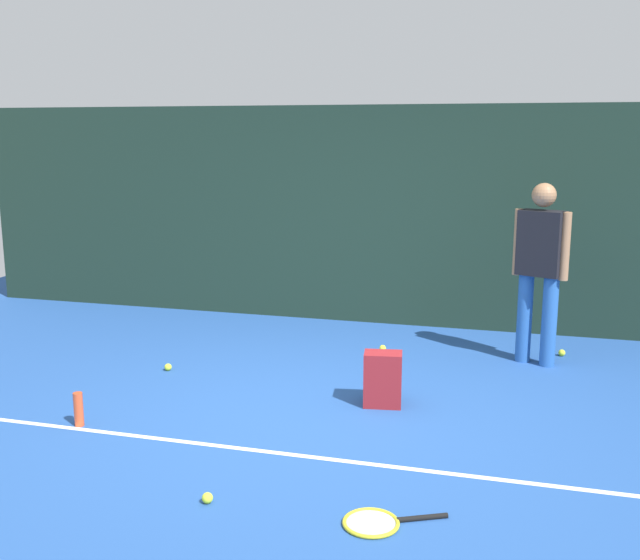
% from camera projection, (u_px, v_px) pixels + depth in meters
% --- Properties ---
extents(ground_plane, '(12.00, 12.00, 0.00)m').
position_uv_depth(ground_plane, '(306.00, 417.00, 5.71)').
color(ground_plane, '#234C93').
extents(back_fence, '(10.00, 0.10, 2.44)m').
position_uv_depth(back_fence, '(382.00, 216.00, 8.31)').
color(back_fence, '#192D23').
rests_on(back_fence, ground).
extents(court_line, '(9.00, 0.05, 0.00)m').
position_uv_depth(court_line, '(278.00, 453.00, 5.08)').
color(court_line, white).
rests_on(court_line, ground).
extents(tennis_player, '(0.50, 0.35, 1.70)m').
position_uv_depth(tennis_player, '(540.00, 263.00, 6.85)').
color(tennis_player, '#2659A5').
rests_on(tennis_player, ground).
extents(tennis_racket, '(0.63, 0.43, 0.03)m').
position_uv_depth(tennis_racket, '(376.00, 522.00, 4.16)').
color(tennis_racket, black).
rests_on(tennis_racket, ground).
extents(backpack, '(0.33, 0.32, 0.44)m').
position_uv_depth(backpack, '(383.00, 380.00, 5.94)').
color(backpack, maroon).
rests_on(backpack, ground).
extents(tennis_ball_near_player, '(0.07, 0.07, 0.07)m').
position_uv_depth(tennis_ball_near_player, '(383.00, 348.00, 7.40)').
color(tennis_ball_near_player, '#CCE033').
rests_on(tennis_ball_near_player, ground).
extents(tennis_ball_by_fence, '(0.07, 0.07, 0.07)m').
position_uv_depth(tennis_ball_by_fence, '(562.00, 353.00, 7.25)').
color(tennis_ball_by_fence, '#CCE033').
rests_on(tennis_ball_by_fence, ground).
extents(tennis_ball_mid_court, '(0.07, 0.07, 0.07)m').
position_uv_depth(tennis_ball_mid_court, '(207.00, 498.00, 4.39)').
color(tennis_ball_mid_court, '#CCE033').
rests_on(tennis_ball_mid_court, ground).
extents(tennis_ball_far_left, '(0.07, 0.07, 0.07)m').
position_uv_depth(tennis_ball_far_left, '(168.00, 367.00, 6.82)').
color(tennis_ball_far_left, '#CCE033').
rests_on(tennis_ball_far_left, ground).
extents(water_bottle, '(0.07, 0.07, 0.26)m').
position_uv_depth(water_bottle, '(79.00, 409.00, 5.52)').
color(water_bottle, '#D84C26').
rests_on(water_bottle, ground).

